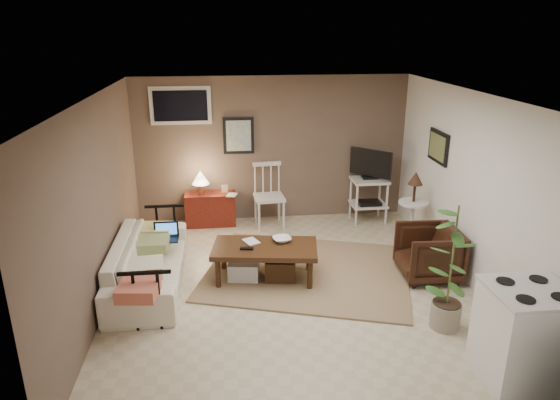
{
  "coord_description": "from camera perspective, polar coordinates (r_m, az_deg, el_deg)",
  "views": [
    {
      "loc": [
        -0.8,
        -5.56,
        3.13
      ],
      "look_at": [
        -0.12,
        0.35,
        1.06
      ],
      "focal_mm": 32.0,
      "sensor_mm": 36.0,
      "label": 1
    }
  ],
  "objects": [
    {
      "name": "floor",
      "position": [
        6.43,
        1.4,
        -9.93
      ],
      "size": [
        5.0,
        5.0,
        0.0
      ],
      "primitive_type": "plane",
      "color": "#C1B293",
      "rests_on": "ground"
    },
    {
      "name": "art_back",
      "position": [
        8.21,
        -4.76,
        7.35
      ],
      "size": [
        0.5,
        0.03,
        0.6
      ],
      "primitive_type": "cube",
      "color": "black"
    },
    {
      "name": "art_right",
      "position": [
        7.44,
        17.65,
        5.82
      ],
      "size": [
        0.03,
        0.6,
        0.45
      ],
      "primitive_type": "cube",
      "color": "black"
    },
    {
      "name": "window",
      "position": [
        8.14,
        -11.3,
        10.53
      ],
      "size": [
        0.96,
        0.03,
        0.6
      ],
      "primitive_type": "cube",
      "color": "silver"
    },
    {
      "name": "rug",
      "position": [
        6.79,
        3.13,
        -8.15
      ],
      "size": [
        3.16,
        2.81,
        0.03
      ],
      "primitive_type": "cube",
      "rotation": [
        0.0,
        0.0,
        -0.3
      ],
      "color": "#8E7353",
      "rests_on": "floor"
    },
    {
      "name": "coffee_table",
      "position": [
        6.49,
        -1.81,
        -6.86
      ],
      "size": [
        1.41,
        0.87,
        0.5
      ],
      "color": "#3E2211",
      "rests_on": "floor"
    },
    {
      "name": "sofa",
      "position": [
        6.53,
        -14.88,
        -6.09
      ],
      "size": [
        0.62,
        2.11,
        0.82
      ],
      "primitive_type": "imported",
      "rotation": [
        0.0,
        0.0,
        1.57
      ],
      "color": "white",
      "rests_on": "floor"
    },
    {
      "name": "sofa_pillows",
      "position": [
        6.26,
        -14.79,
        -6.25
      ],
      "size": [
        0.41,
        2.01,
        0.14
      ],
      "primitive_type": null,
      "color": "beige",
      "rests_on": "sofa"
    },
    {
      "name": "sofa_end_rails",
      "position": [
        6.53,
        -13.78,
        -6.53
      ],
      "size": [
        0.57,
        2.11,
        0.71
      ],
      "primitive_type": null,
      "color": "black",
      "rests_on": "floor"
    },
    {
      "name": "laptop",
      "position": [
        6.78,
        -12.88,
        -3.82
      ],
      "size": [
        0.32,
        0.24,
        0.22
      ],
      "color": "black",
      "rests_on": "sofa"
    },
    {
      "name": "red_console",
      "position": [
        8.31,
        -8.05,
        -0.68
      ],
      "size": [
        0.82,
        0.36,
        0.94
      ],
      "color": "maroon",
      "rests_on": "floor"
    },
    {
      "name": "spindle_chair",
      "position": [
        8.16,
        -1.27,
        0.31
      ],
      "size": [
        0.5,
        0.5,
        1.04
      ],
      "color": "silver",
      "rests_on": "floor"
    },
    {
      "name": "tv_stand",
      "position": [
        8.42,
        10.19,
        1.81
      ],
      "size": [
        0.58,
        0.56,
        1.24
      ],
      "color": "silver",
      "rests_on": "floor"
    },
    {
      "name": "side_table",
      "position": [
        7.58,
        15.02,
        -0.05
      ],
      "size": [
        0.43,
        0.43,
        1.15
      ],
      "color": "silver",
      "rests_on": "floor"
    },
    {
      "name": "armchair",
      "position": [
        6.8,
        16.65,
        -5.55
      ],
      "size": [
        0.71,
        0.76,
        0.75
      ],
      "primitive_type": "imported",
      "rotation": [
        0.0,
        0.0,
        -1.61
      ],
      "color": "black",
      "rests_on": "floor"
    },
    {
      "name": "potted_plant",
      "position": [
        5.59,
        19.04,
        -6.9
      ],
      "size": [
        0.36,
        0.36,
        1.44
      ],
      "color": "gray",
      "rests_on": "floor"
    },
    {
      "name": "stove",
      "position": [
        5.22,
        26.1,
        -13.63
      ],
      "size": [
        0.72,
        0.67,
        0.95
      ],
      "color": "white",
      "rests_on": "floor"
    },
    {
      "name": "bowl",
      "position": [
        6.49,
        0.22,
        -3.81
      ],
      "size": [
        0.24,
        0.1,
        0.24
      ],
      "primitive_type": "imported",
      "rotation": [
        0.0,
        0.0,
        0.2
      ],
      "color": "#3E2211",
      "rests_on": "coffee_table"
    },
    {
      "name": "book_table",
      "position": [
        6.45,
        -4.01,
        -4.04
      ],
      "size": [
        0.16,
        0.08,
        0.23
      ],
      "primitive_type": "imported",
      "rotation": [
        0.0,
        0.0,
        0.41
      ],
      "color": "#3E2211",
      "rests_on": "coffee_table"
    },
    {
      "name": "book_console",
      "position": [
        8.08,
        -6.08,
        1.21
      ],
      "size": [
        0.15,
        0.06,
        0.2
      ],
      "primitive_type": "imported",
      "rotation": [
        0.0,
        0.0,
        -0.29
      ],
      "color": "#3E2211",
      "rests_on": "red_console"
    }
  ]
}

